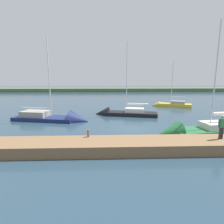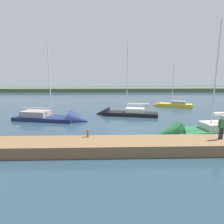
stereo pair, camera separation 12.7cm
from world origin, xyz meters
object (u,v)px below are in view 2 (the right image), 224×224
(mooring_post_near, at_px, (88,133))
(person_on_dock, at_px, (222,125))
(sailboat_behind_pier, at_px, (59,119))
(sailboat_mid_channel, at_px, (170,106))
(sailboat_far_right, at_px, (121,114))
(sailboat_far_left, at_px, (196,132))

(mooring_post_near, xyz_separation_m, person_on_dock, (-9.36, 0.82, 0.72))
(mooring_post_near, distance_m, person_on_dock, 9.43)
(sailboat_behind_pier, relative_size, person_on_dock, 6.13)
(sailboat_mid_channel, bearing_deg, sailboat_far_right, 59.61)
(sailboat_far_left, xyz_separation_m, person_on_dock, (0.21, 3.76, 1.64))
(mooring_post_near, height_order, sailboat_behind_pier, sailboat_behind_pier)
(sailboat_far_left, bearing_deg, sailboat_behind_pier, -29.11)
(sailboat_far_right, distance_m, person_on_dock, 13.71)
(sailboat_far_right, height_order, sailboat_far_left, sailboat_far_left)
(sailboat_behind_pier, height_order, sailboat_mid_channel, sailboat_behind_pier)
(mooring_post_near, xyz_separation_m, sailboat_far_left, (-9.57, -2.95, -0.91))
(mooring_post_near, distance_m, sailboat_mid_channel, 22.57)
(sailboat_behind_pier, height_order, person_on_dock, sailboat_behind_pier)
(sailboat_mid_channel, bearing_deg, sailboat_behind_pier, 52.66)
(sailboat_mid_channel, relative_size, person_on_dock, 4.84)
(sailboat_behind_pier, bearing_deg, sailboat_mid_channel, 42.77)
(sailboat_behind_pier, xyz_separation_m, person_on_dock, (-13.67, 9.28, 1.59))
(sailboat_mid_channel, height_order, person_on_dock, sailboat_mid_channel)
(person_on_dock, bearing_deg, sailboat_mid_channel, 157.12)
(sailboat_behind_pier, xyz_separation_m, sailboat_far_left, (-13.89, 5.52, -0.05))
(mooring_post_near, relative_size, sailboat_far_right, 0.05)
(mooring_post_near, relative_size, person_on_dock, 0.32)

